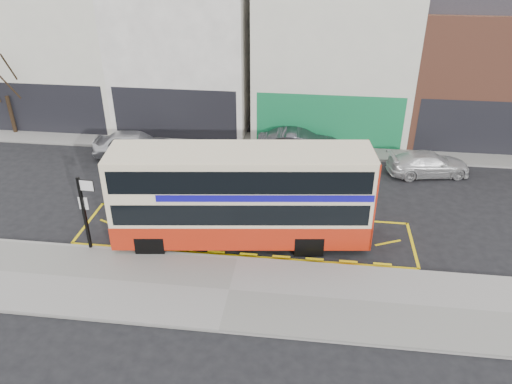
# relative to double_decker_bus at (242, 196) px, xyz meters

# --- Properties ---
(ground) EXTENTS (120.00, 120.00, 0.00)m
(ground) POSITION_rel_double_decker_bus_xyz_m (0.00, -1.03, -2.14)
(ground) COLOR black
(ground) RESTS_ON ground
(pavement) EXTENTS (40.00, 4.00, 0.15)m
(pavement) POSITION_rel_double_decker_bus_xyz_m (0.00, -3.33, -2.07)
(pavement) COLOR gray
(pavement) RESTS_ON ground
(kerb) EXTENTS (40.00, 0.15, 0.15)m
(kerb) POSITION_rel_double_decker_bus_xyz_m (0.00, -1.40, -2.07)
(kerb) COLOR gray
(kerb) RESTS_ON ground
(far_pavement) EXTENTS (50.00, 3.00, 0.15)m
(far_pavement) POSITION_rel_double_decker_bus_xyz_m (0.00, 9.97, -2.07)
(far_pavement) COLOR gray
(far_pavement) RESTS_ON ground
(road_markings) EXTENTS (14.00, 3.40, 0.01)m
(road_markings) POSITION_rel_double_decker_bus_xyz_m (0.00, 0.57, -2.14)
(road_markings) COLOR yellow
(road_markings) RESTS_ON ground
(terrace_far_left) EXTENTS (8.00, 8.01, 10.80)m
(terrace_far_left) POSITION_rel_double_decker_bus_xyz_m (-13.50, 13.96, 2.68)
(terrace_far_left) COLOR beige
(terrace_far_left) RESTS_ON ground
(terrace_left) EXTENTS (8.00, 8.01, 11.80)m
(terrace_left) POSITION_rel_double_decker_bus_xyz_m (-5.50, 13.96, 3.18)
(terrace_left) COLOR white
(terrace_left) RESTS_ON ground
(terrace_green_shop) EXTENTS (9.00, 8.01, 11.30)m
(terrace_green_shop) POSITION_rel_double_decker_bus_xyz_m (3.50, 13.96, 2.93)
(terrace_green_shop) COLOR beige
(terrace_green_shop) RESTS_ON ground
(terrace_right) EXTENTS (9.00, 8.01, 10.30)m
(terrace_right) POSITION_rel_double_decker_bus_xyz_m (12.50, 13.96, 2.43)
(terrace_right) COLOR brown
(terrace_right) RESTS_ON ground
(double_decker_bus) EXTENTS (10.41, 3.57, 4.07)m
(double_decker_bus) POSITION_rel_double_decker_bus_xyz_m (0.00, 0.00, 0.00)
(double_decker_bus) COLOR beige
(double_decker_bus) RESTS_ON ground
(bus_stop_post) EXTENTS (0.78, 0.14, 3.16)m
(bus_stop_post) POSITION_rel_double_decker_bus_xyz_m (-5.93, -1.42, -0.11)
(bus_stop_post) COLOR black
(bus_stop_post) RESTS_ON pavement
(car_silver) EXTENTS (4.65, 2.24, 1.53)m
(car_silver) POSITION_rel_double_decker_bus_xyz_m (-7.16, 7.45, -1.38)
(car_silver) COLOR silver
(car_silver) RESTS_ON ground
(car_grey) EXTENTS (4.66, 1.82, 1.51)m
(car_grey) POSITION_rel_double_decker_bus_xyz_m (1.87, 8.58, -1.39)
(car_grey) COLOR #3A3C41
(car_grey) RESTS_ON ground
(car_white) EXTENTS (4.47, 2.49, 1.23)m
(car_white) POSITION_rel_double_decker_bus_xyz_m (8.68, 7.21, -1.53)
(car_white) COLOR silver
(car_white) RESTS_ON ground
(street_tree_right) EXTENTS (2.31, 2.31, 4.98)m
(street_tree_right) POSITION_rel_double_decker_bus_xyz_m (7.62, 11.24, 1.25)
(street_tree_right) COLOR black
(street_tree_right) RESTS_ON ground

